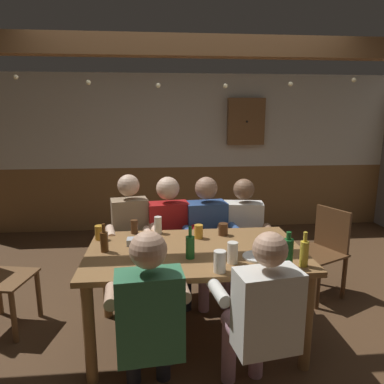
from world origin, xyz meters
name	(u,v)px	position (x,y,z in m)	size (l,w,h in m)	color
ground_plane	(194,334)	(0.00, 0.00, 0.00)	(8.04, 8.04, 0.00)	#4C331E
back_wall_upper	(176,121)	(0.00, 2.92, 1.69)	(6.70, 0.12, 1.40)	beige
back_wall_wainscot	(176,197)	(0.00, 2.92, 0.49)	(6.70, 0.12, 0.99)	brown
ceiling_beam	(191,46)	(0.00, 0.25, 2.31)	(6.03, 0.14, 0.16)	brown
dining_table	(195,262)	(0.00, -0.07, 0.67)	(1.66, 0.98, 0.78)	brown
person_0	(131,233)	(-0.55, 0.65, 0.68)	(0.53, 0.56, 1.24)	#997F60
person_1	(170,233)	(-0.18, 0.65, 0.67)	(0.56, 0.54, 1.21)	#AD1919
person_2	(208,232)	(0.20, 0.65, 0.67)	(0.56, 0.56, 1.20)	#2D4C84
person_3	(243,233)	(0.55, 0.63, 0.65)	(0.56, 0.57, 1.18)	silver
person_4	(149,316)	(-0.34, -0.78, 0.65)	(0.53, 0.54, 1.20)	#33724C
person_5	(261,313)	(0.32, -0.79, 0.64)	(0.55, 0.55, 1.17)	silver
chair_empty_near_right	(323,249)	(1.35, 0.58, 0.48)	(0.59, 0.59, 0.88)	brown
table_candle	(134,255)	(-0.46, -0.24, 0.82)	(0.04, 0.04, 0.08)	#F9E08C
condiment_caddy	(136,241)	(-0.46, 0.08, 0.80)	(0.14, 0.10, 0.05)	#B2B7BC
plate_0	(258,257)	(0.44, -0.28, 0.79)	(0.22, 0.22, 0.01)	white
bottle_0	(104,241)	(-0.69, -0.05, 0.86)	(0.06, 0.06, 0.22)	#593314
bottle_1	(190,247)	(-0.05, -0.24, 0.87)	(0.07, 0.07, 0.24)	#195923
bottle_2	(288,252)	(0.59, -0.45, 0.88)	(0.07, 0.07, 0.25)	#195923
bottle_3	(304,253)	(0.71, -0.45, 0.87)	(0.06, 0.06, 0.24)	gold
pint_glass_0	(100,233)	(-0.77, 0.22, 0.84)	(0.08, 0.08, 0.12)	gold
pint_glass_1	(134,227)	(-0.49, 0.36, 0.84)	(0.06, 0.06, 0.12)	#4C2D19
pint_glass_2	(223,229)	(0.27, 0.24, 0.83)	(0.08, 0.08, 0.10)	#4C2D19
pint_glass_3	(158,225)	(-0.29, 0.34, 0.85)	(0.07, 0.07, 0.15)	white
pint_glass_4	(220,261)	(0.12, -0.49, 0.85)	(0.08, 0.08, 0.15)	white
pint_glass_5	(233,253)	(0.23, -0.35, 0.85)	(0.07, 0.07, 0.15)	white
pint_glass_6	(199,231)	(0.05, 0.18, 0.84)	(0.07, 0.07, 0.12)	gold
wall_dart_cabinet	(246,122)	(1.06, 2.79, 1.69)	(0.56, 0.15, 0.70)	brown
string_lights	(192,76)	(0.00, 0.20, 2.08)	(4.73, 0.04, 0.21)	#F9EAB2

